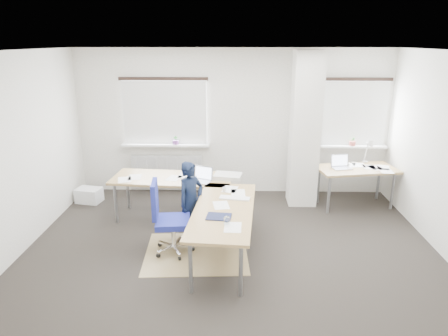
{
  "coord_description": "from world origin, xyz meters",
  "views": [
    {
      "loc": [
        0.05,
        -5.1,
        2.92
      ],
      "look_at": [
        -0.12,
        0.9,
        1.0
      ],
      "focal_mm": 32.0,
      "sensor_mm": 36.0,
      "label": 1
    }
  ],
  "objects_px": {
    "desk_side": "(356,170)",
    "person": "(191,202)",
    "desk_main": "(199,194)",
    "task_chair": "(170,233)"
  },
  "relations": [
    {
      "from": "desk_main",
      "to": "person",
      "type": "height_order",
      "value": "person"
    },
    {
      "from": "desk_main",
      "to": "person",
      "type": "bearing_deg",
      "value": -117.17
    },
    {
      "from": "desk_main",
      "to": "person",
      "type": "distance_m",
      "value": 0.21
    },
    {
      "from": "desk_main",
      "to": "desk_side",
      "type": "xyz_separation_m",
      "value": [
        2.75,
        1.25,
        -0.01
      ]
    },
    {
      "from": "desk_side",
      "to": "person",
      "type": "height_order",
      "value": "person"
    },
    {
      "from": "desk_side",
      "to": "desk_main",
      "type": "bearing_deg",
      "value": -165.61
    },
    {
      "from": "desk_main",
      "to": "task_chair",
      "type": "bearing_deg",
      "value": -118.72
    },
    {
      "from": "desk_side",
      "to": "person",
      "type": "bearing_deg",
      "value": -163.68
    },
    {
      "from": "person",
      "to": "desk_main",
      "type": "bearing_deg",
      "value": 10.36
    },
    {
      "from": "desk_side",
      "to": "person",
      "type": "xyz_separation_m",
      "value": [
        -2.85,
        -1.41,
        -0.06
      ]
    }
  ]
}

